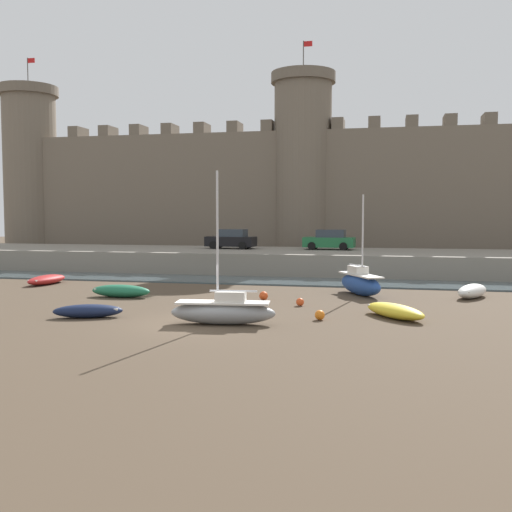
{
  "coord_description": "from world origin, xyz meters",
  "views": [
    {
      "loc": [
        8.03,
        -23.65,
        4.66
      ],
      "look_at": [
        1.68,
        5.46,
        2.5
      ],
      "focal_mm": 42.0,
      "sensor_mm": 36.0,
      "label": 1
    }
  ],
  "objects": [
    {
      "name": "rowboat_midflat_left",
      "position": [
        8.45,
        3.29,
        0.33
      ],
      "size": [
        3.19,
        3.57,
        0.63
      ],
      "color": "yellow",
      "rests_on": "ground"
    },
    {
      "name": "mooring_buoy_near_channel",
      "position": [
        5.26,
        2.08,
        0.22
      ],
      "size": [
        0.44,
        0.44,
        0.44
      ],
      "primitive_type": "sphere",
      "color": "orange",
      "rests_on": "ground"
    },
    {
      "name": "mooring_buoy_off_centre",
      "position": [
        3.86,
        5.81,
        0.2
      ],
      "size": [
        0.4,
        0.4,
        0.4
      ],
      "primitive_type": "sphere",
      "color": "#E04C1E",
      "rests_on": "ground"
    },
    {
      "name": "mooring_buoy_near_shore",
      "position": [
        1.69,
        7.35,
        0.24
      ],
      "size": [
        0.47,
        0.47,
        0.47
      ],
      "primitive_type": "sphere",
      "color": "#E04C1E",
      "rests_on": "ground"
    },
    {
      "name": "rowboat_midflat_centre",
      "position": [
        -13.57,
        11.3,
        0.32
      ],
      "size": [
        1.6,
        3.58,
        0.61
      ],
      "color": "red",
      "rests_on": "ground"
    },
    {
      "name": "castle",
      "position": [
        -0.0,
        34.56,
        7.61
      ],
      "size": [
        65.26,
        6.18,
        21.09
      ],
      "color": "#706354",
      "rests_on": "ground"
    },
    {
      "name": "quay_road",
      "position": [
        0.0,
        23.15,
        0.84
      ],
      "size": [
        71.08,
        10.0,
        1.67
      ],
      "primitive_type": "cube",
      "color": "gray",
      "rests_on": "ground"
    },
    {
      "name": "rowboat_near_channel_left",
      "position": [
        -6.25,
        6.77,
        0.36
      ],
      "size": [
        3.41,
        1.13,
        0.7
      ],
      "color": "#1E6B47",
      "rests_on": "ground"
    },
    {
      "name": "ground_plane",
      "position": [
        0.0,
        0.0,
        0.0
      ],
      "size": [
        160.0,
        160.0,
        0.0
      ],
      "primitive_type": "plane",
      "color": "#4C3D2D"
    },
    {
      "name": "car_quay_west",
      "position": [
        3.55,
        24.9,
        2.45
      ],
      "size": [
        4.2,
        2.08,
        1.62
      ],
      "color": "#1E6638",
      "rests_on": "quay_road"
    },
    {
      "name": "rowboat_foreground_right",
      "position": [
        12.68,
        10.64,
        0.39
      ],
      "size": [
        2.4,
        3.3,
        0.76
      ],
      "color": "silver",
      "rests_on": "ground"
    },
    {
      "name": "sailboat_foreground_left",
      "position": [
        6.63,
        10.57,
        0.69
      ],
      "size": [
        3.11,
        4.36,
        5.68
      ],
      "color": "#234793",
      "rests_on": "ground"
    },
    {
      "name": "car_quay_centre_east",
      "position": [
        -4.58,
        24.5,
        2.45
      ],
      "size": [
        4.2,
        2.08,
        1.62
      ],
      "color": "black",
      "rests_on": "quay_road"
    },
    {
      "name": "sailboat_midflat_right",
      "position": [
        1.43,
        0.24,
        0.58
      ],
      "size": [
        4.52,
        1.71,
        6.39
      ],
      "color": "gray",
      "rests_on": "ground"
    },
    {
      "name": "rowboat_foreground_centre",
      "position": [
        -4.88,
        0.48,
        0.31
      ],
      "size": [
        3.18,
        1.89,
        0.6
      ],
      "color": "#141E3D",
      "rests_on": "ground"
    },
    {
      "name": "water_channel",
      "position": [
        0.0,
        15.9,
        0.05
      ],
      "size": [
        80.0,
        4.5,
        0.1
      ],
      "primitive_type": "cube",
      "color": "#47565B",
      "rests_on": "ground"
    }
  ]
}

